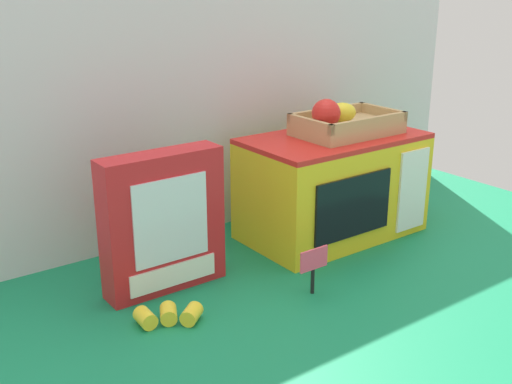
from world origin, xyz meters
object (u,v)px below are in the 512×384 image
object	(u,v)px
loose_toy_apple	(408,196)
food_groups_crate	(343,123)
toy_microwave	(333,186)
cookie_set_box	(163,222)
loose_toy_banana	(169,315)
price_sign	(314,264)

from	to	relation	value
loose_toy_apple	food_groups_crate	bearing A→B (deg)	-176.66
toy_microwave	cookie_set_box	world-z (taller)	cookie_set_box
toy_microwave	loose_toy_banana	size ratio (longest dim) A/B	3.62
food_groups_crate	loose_toy_banana	size ratio (longest dim) A/B	2.08
cookie_set_box	loose_toy_banana	xyz separation A→B (m)	(-0.07, -0.13, -0.13)
toy_microwave	loose_toy_banana	bearing A→B (deg)	-165.25
cookie_set_box	toy_microwave	bearing A→B (deg)	1.36
loose_toy_banana	food_groups_crate	bearing A→B (deg)	13.83
loose_toy_banana	price_sign	bearing A→B (deg)	-13.66
cookie_set_box	loose_toy_apple	size ratio (longest dim) A/B	4.24
cookie_set_box	loose_toy_apple	bearing A→B (deg)	1.74
toy_microwave	food_groups_crate	size ratio (longest dim) A/B	1.74
toy_microwave	food_groups_crate	xyz separation A→B (m)	(0.02, -0.00, 0.16)
food_groups_crate	price_sign	size ratio (longest dim) A/B	2.53
loose_toy_apple	price_sign	bearing A→B (deg)	-157.53
cookie_set_box	loose_toy_banana	size ratio (longest dim) A/B	2.41
cookie_set_box	price_sign	distance (m)	0.32
food_groups_crate	price_sign	distance (m)	0.41
food_groups_crate	loose_toy_banana	distance (m)	0.64
cookie_set_box	price_sign	bearing A→B (deg)	-41.63
loose_toy_banana	loose_toy_apple	bearing A→B (deg)	10.42
toy_microwave	cookie_set_box	bearing A→B (deg)	-178.64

